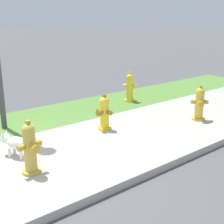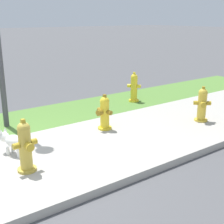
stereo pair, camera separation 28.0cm
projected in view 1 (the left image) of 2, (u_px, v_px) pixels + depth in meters
name	position (u px, v px, depth m)	size (l,w,h in m)	color
ground_plane	(18.00, 170.00, 4.63)	(120.00, 120.00, 0.00)	#515154
sidewalk_pavement	(18.00, 170.00, 4.63)	(18.00, 2.48, 0.01)	#ADA89E
street_curb	(63.00, 207.00, 3.63)	(18.00, 0.16, 0.12)	#ADA89E
fire_hydrant_far_end	(30.00, 148.00, 4.43)	(0.36, 0.33, 0.81)	gold
fire_hydrant_across_street	(130.00, 87.00, 8.29)	(0.33, 0.34, 0.79)	yellow
fire_hydrant_by_grass_verge	(199.00, 104.00, 6.78)	(0.34, 0.34, 0.77)	gold
fire_hydrant_mid_block	(104.00, 113.00, 6.20)	(0.34, 0.37, 0.72)	yellow
small_white_dog	(14.00, 143.00, 5.01)	(0.36, 0.49, 0.43)	white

